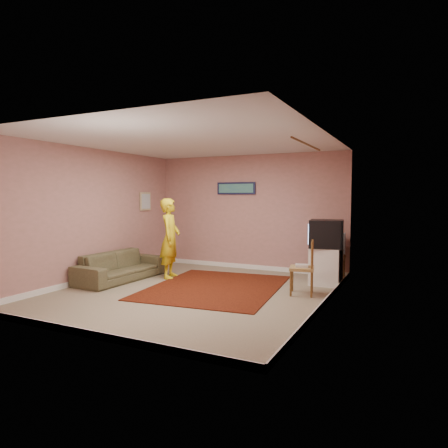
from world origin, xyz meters
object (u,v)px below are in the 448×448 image
at_px(chair_a, 335,252).
at_px(crt_tv, 326,234).
at_px(sofa, 120,266).
at_px(person, 170,238).
at_px(tv_cabinet, 326,266).
at_px(chair_b, 302,262).

bearing_deg(chair_a, crt_tv, -98.96).
bearing_deg(crt_tv, sofa, -167.61).
xyz_separation_m(chair_a, person, (-3.05, -1.34, 0.26)).
xyz_separation_m(sofa, person, (0.75, 0.65, 0.53)).
height_order(crt_tv, chair_a, crt_tv).
distance_m(tv_cabinet, person, 3.12).
bearing_deg(person, chair_b, -112.21).
bearing_deg(chair_a, sofa, -156.32).
bearing_deg(tv_cabinet, sofa, -159.70).
bearing_deg(chair_b, chair_a, 158.19).
xyz_separation_m(crt_tv, sofa, (-3.74, -1.39, -0.68)).
height_order(crt_tv, person, person).
relative_size(chair_b, person, 0.31).
relative_size(sofa, person, 1.18).
relative_size(tv_cabinet, chair_b, 1.40).
distance_m(crt_tv, sofa, 4.05).
relative_size(chair_b, sofa, 0.26).
bearing_deg(chair_a, person, -160.24).
relative_size(tv_cabinet, crt_tv, 1.04).
xyz_separation_m(crt_tv, person, (-2.99, -0.74, -0.15)).
bearing_deg(sofa, tv_cabinet, -67.75).
bearing_deg(person, chair_a, -84.54).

